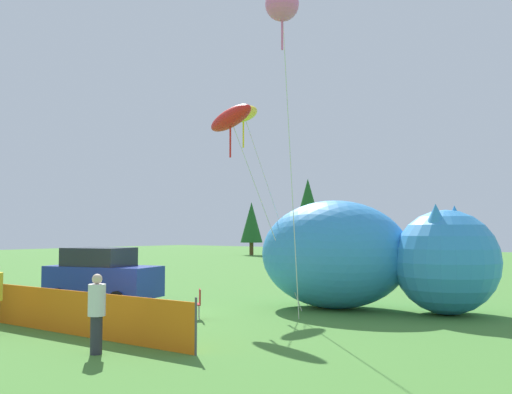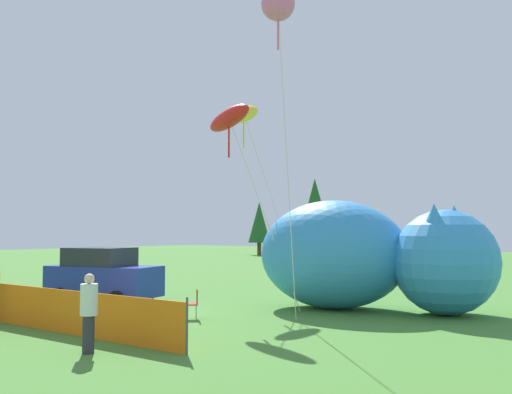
{
  "view_description": "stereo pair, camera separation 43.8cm",
  "coord_description": "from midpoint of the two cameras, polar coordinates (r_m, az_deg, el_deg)",
  "views": [
    {
      "loc": [
        13.86,
        -11.51,
        2.58
      ],
      "look_at": [
        0.86,
        4.86,
        3.8
      ],
      "focal_mm": 40.0,
      "sensor_mm": 36.0,
      "label": 1
    },
    {
      "loc": [
        14.2,
        -11.23,
        2.58
      ],
      "look_at": [
        0.86,
        4.86,
        3.8
      ],
      "focal_mm": 40.0,
      "sensor_mm": 36.0,
      "label": 2
    }
  ],
  "objects": [
    {
      "name": "ground_plane",
      "position": [
        18.24,
        -12.66,
        -11.4
      ],
      "size": [
        120.0,
        120.0,
        0.0
      ],
      "primitive_type": "plane",
      "color": "#477F33"
    },
    {
      "name": "kite_yellow_hero",
      "position": [
        21.88,
        -1.84,
        8.28
      ],
      "size": [
        3.47,
        2.66,
        7.72
      ],
      "color": "silver",
      "rests_on": "ground"
    },
    {
      "name": "horizon_tree_northeast",
      "position": [
        59.69,
        -0.67,
        -2.56
      ],
      "size": [
        2.33,
        2.33,
        5.55
      ],
      "color": "brown",
      "rests_on": "ground"
    },
    {
      "name": "safety_fence",
      "position": [
        15.6,
        -19.88,
        -10.66
      ],
      "size": [
        9.22,
        0.56,
        1.19
      ],
      "rotation": [
        0.0,
        0.0,
        0.06
      ],
      "color": "orange",
      "rests_on": "ground"
    },
    {
      "name": "parked_car",
      "position": [
        21.23,
        -15.69,
        -7.61
      ],
      "size": [
        4.32,
        2.85,
        1.96
      ],
      "rotation": [
        0.0,
        0.0,
        0.29
      ],
      "color": "navy",
      "rests_on": "ground"
    },
    {
      "name": "spectator_in_grey_shirt",
      "position": [
        12.65,
        -16.62,
        -10.8
      ],
      "size": [
        0.36,
        0.36,
        1.67
      ],
      "color": "#2D2D38",
      "rests_on": "ground"
    },
    {
      "name": "kite_red_lizard",
      "position": [
        18.98,
        -3.23,
        7.81
      ],
      "size": [
        3.16,
        1.87,
        6.78
      ],
      "color": "silver",
      "rests_on": "ground"
    },
    {
      "name": "horizon_tree_east",
      "position": [
        49.71,
        4.97,
        -1.3
      ],
      "size": [
        2.98,
        2.98,
        7.1
      ],
      "color": "brown",
      "rests_on": "ground"
    },
    {
      "name": "kite_pink_octopus",
      "position": [
        16.78,
        1.84,
        18.63
      ],
      "size": [
        0.95,
        1.76,
        9.36
      ],
      "color": "silver",
      "rests_on": "ground"
    },
    {
      "name": "folding_chair",
      "position": [
        16.98,
        -6.83,
        -10.34
      ],
      "size": [
        0.68,
        0.68,
        0.86
      ],
      "rotation": [
        0.0,
        0.0,
        -2.32
      ],
      "color": "maroon",
      "rests_on": "ground"
    },
    {
      "name": "inflatable_cat",
      "position": [
        18.89,
        10.41,
        -6.11
      ],
      "size": [
        7.89,
        4.94,
        3.57
      ],
      "rotation": [
        0.0,
        0.0,
        0.27
      ],
      "color": "#338CD8",
      "rests_on": "ground"
    }
  ]
}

